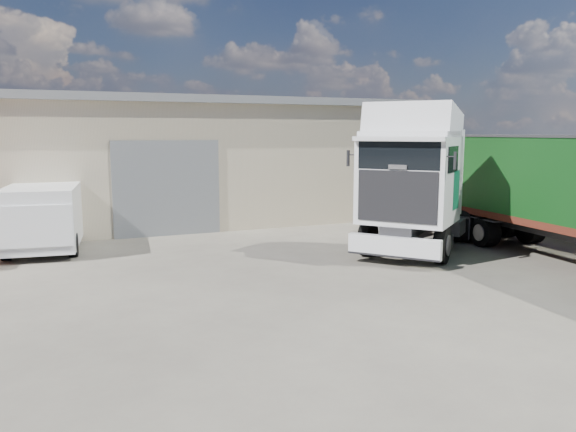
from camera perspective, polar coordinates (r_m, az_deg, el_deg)
name	(u,v)px	position (r m, az deg, el deg)	size (l,w,h in m)	color
ground	(337,302)	(13.21, 5.00, -8.67)	(120.00, 120.00, 0.00)	#2A2722
warehouse	(51,160)	(27.19, -22.94, 5.24)	(30.60, 12.60, 5.42)	#B5A68B
brick_boundary_wall	(521,198)	(24.57, 22.61, 1.67)	(0.35, 26.00, 2.50)	brown
tractor_unit	(417,191)	(18.66, 12.93, 2.52)	(7.12, 6.56, 4.80)	black
panel_van	(46,216)	(20.52, -23.40, 0.03)	(2.76, 5.52, 2.17)	black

